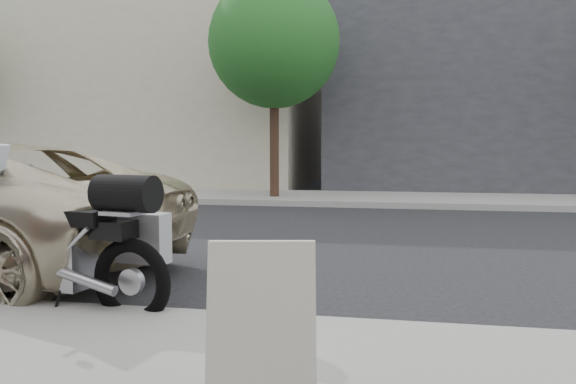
% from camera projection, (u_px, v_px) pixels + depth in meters
% --- Properties ---
extents(ground, '(120.00, 120.00, 0.00)m').
position_uv_depth(ground, '(322.00, 245.00, 8.60)').
color(ground, black).
rests_on(ground, ground).
extents(far_sidewalk, '(44.00, 3.00, 0.15)m').
position_uv_depth(far_sidewalk, '(352.00, 199.00, 14.97)').
color(far_sidewalk, gray).
rests_on(far_sidewalk, ground).
extents(far_building_dark, '(16.00, 11.00, 7.00)m').
position_uv_depth(far_building_dark, '(560.00, 89.00, 20.27)').
color(far_building_dark, '#2B2B30').
rests_on(far_building_dark, ground).
extents(far_building_cream, '(14.00, 11.00, 8.00)m').
position_uv_depth(far_building_cream, '(145.00, 83.00, 23.09)').
color(far_building_cream, '#A39B82').
rests_on(far_building_cream, ground).
extents(street_tree_mid, '(3.40, 3.40, 5.70)m').
position_uv_depth(street_tree_mid, '(274.00, 43.00, 14.48)').
color(street_tree_mid, '#342218').
rests_on(street_tree_mid, far_sidewalk).
extents(motorcycle, '(2.45, 0.86, 1.56)m').
position_uv_depth(motorcycle, '(68.00, 242.00, 5.05)').
color(motorcycle, black).
rests_on(motorcycle, ground).
extents(sandwich_sign, '(0.65, 0.61, 0.90)m').
position_uv_depth(sandwich_sign, '(262.00, 324.00, 2.99)').
color(sandwich_sign, silver).
rests_on(sandwich_sign, near_sidewalk).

